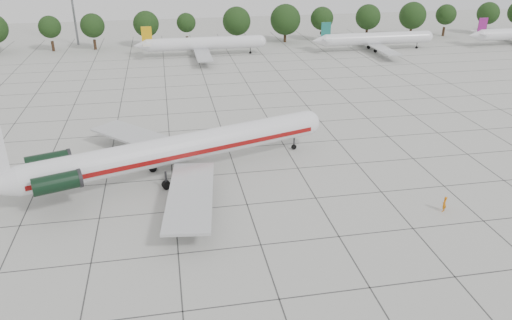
{
  "coord_description": "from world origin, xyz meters",
  "views": [
    {
      "loc": [
        -7.92,
        -47.87,
        28.05
      ],
      "look_at": [
        1.77,
        4.06,
        3.5
      ],
      "focal_mm": 35.0,
      "sensor_mm": 36.0,
      "label": 1
    }
  ],
  "objects_px": {
    "bg_airliner_d": "(376,39)",
    "main_airliner": "(162,152)",
    "ground_crew": "(444,204)",
    "bg_airliner_c": "(204,44)"
  },
  "relations": [
    {
      "from": "bg_airliner_d",
      "to": "main_airliner",
      "type": "bearing_deg",
      "value": -130.68
    },
    {
      "from": "ground_crew",
      "to": "bg_airliner_c",
      "type": "distance_m",
      "value": 80.65
    },
    {
      "from": "main_airliner",
      "to": "bg_airliner_d",
      "type": "height_order",
      "value": "main_airliner"
    },
    {
      "from": "ground_crew",
      "to": "bg_airliner_c",
      "type": "height_order",
      "value": "bg_airliner_c"
    },
    {
      "from": "ground_crew",
      "to": "bg_airliner_d",
      "type": "xyz_separation_m",
      "value": [
        24.09,
        76.26,
        2.01
      ]
    },
    {
      "from": "main_airliner",
      "to": "ground_crew",
      "type": "distance_m",
      "value": 32.86
    },
    {
      "from": "main_airliner",
      "to": "bg_airliner_d",
      "type": "xyz_separation_m",
      "value": [
        53.9,
        62.73,
        -0.72
      ]
    },
    {
      "from": "bg_airliner_d",
      "to": "ground_crew",
      "type": "bearing_deg",
      "value": -107.53
    },
    {
      "from": "ground_crew",
      "to": "bg_airliner_c",
      "type": "relative_size",
      "value": 0.06
    },
    {
      "from": "ground_crew",
      "to": "bg_airliner_c",
      "type": "xyz_separation_m",
      "value": [
        -19.03,
        78.35,
        2.01
      ]
    }
  ]
}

